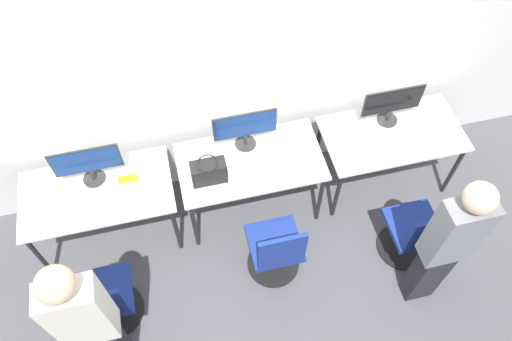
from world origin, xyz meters
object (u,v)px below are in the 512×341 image
Objects in this scene: keyboard_center at (254,172)px; person_right at (448,244)px; office_chair_left at (107,302)px; mouse_right at (429,134)px; monitor_left at (87,163)px; office_chair_right at (414,234)px; monitor_right at (392,104)px; keyboard_right at (398,142)px; person_left at (88,322)px; handbag at (209,172)px; keyboard_left at (96,205)px; monitor_center at (245,128)px; mouse_center at (288,163)px; office_chair_center at (276,252)px; mouse_left at (134,199)px.

keyboard_center is 0.27× the size of person_right.
office_chair_left reaches higher than mouse_right.
office_chair_right is (2.62, -0.98, -0.61)m from monitor_left.
monitor_right is 0.45m from mouse_right.
keyboard_right is at bearing 14.80° from office_chair_left.
person_left is 1.49m from handbag.
office_chair_left is 1.97× the size of keyboard_center.
monitor_right is at bearing 86.69° from office_chair_right.
person_right is (-0.06, -0.37, 0.57)m from office_chair_right.
monitor_center is (1.34, 0.34, 0.22)m from keyboard_left.
mouse_right is (1.64, -0.29, -0.21)m from monitor_center.
mouse_center reaches higher than keyboard_left.
office_chair_center is 2.99× the size of handbag.
office_chair_center is (1.45, 0.48, -0.61)m from person_left.
monitor_center is 0.50m from handbag.
monitor_center is 1.23× the size of keyboard_right.
office_chair_right is at bearing -29.24° from keyboard_center.
monitor_right is at bearing 34.36° from office_chair_center.
keyboard_right is at bearing 25.46° from office_chair_center.
keyboard_right is at bearing 0.85° from keyboard_center.
person_right reaches higher than office_chair_center.
mouse_left reaches higher than keyboard_center.
keyboard_right is at bearing -90.00° from monitor_right.
keyboard_right is at bearing -5.17° from monitor_left.
mouse_right is (2.98, 0.04, 0.01)m from keyboard_left.
person_right is at bearing -24.93° from mouse_left.
keyboard_center is at bearing -167.91° from monitor_right.
handbag is at bearing 155.96° from office_chair_right.
office_chair_center is 0.52× the size of person_right.
mouse_left reaches higher than keyboard_left.
mouse_left is at bearing 61.25° from office_chair_left.
person_right reaches higher than office_chair_left.
office_chair_center is at bearing -27.24° from mouse_left.
person_right is at bearing -95.86° from keyboard_right.
mouse_center is 0.30× the size of handbag.
monitor_right is at bearing 6.41° from keyboard_left.
person_left is 3.89× the size of keyboard_center.
person_left is 1.64m from office_chair_center.
keyboard_center is 1.64m from mouse_right.
handbag reaches higher than mouse_center.
person_left reaches higher than keyboard_right.
monitor_left and monitor_right have the same top height.
office_chair_left is at bearing -153.27° from keyboard_center.
keyboard_right is 0.51× the size of office_chair_right.
person_right is (-0.11, -1.10, 0.18)m from keyboard_right.
mouse_left is at bearing -160.66° from monitor_center.
monitor_right reaches higher than office_chair_center.
person_left reaches higher than monitor_right.
person_right reaches higher than monitor_left.
keyboard_right is at bearing 0.73° from keyboard_left.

